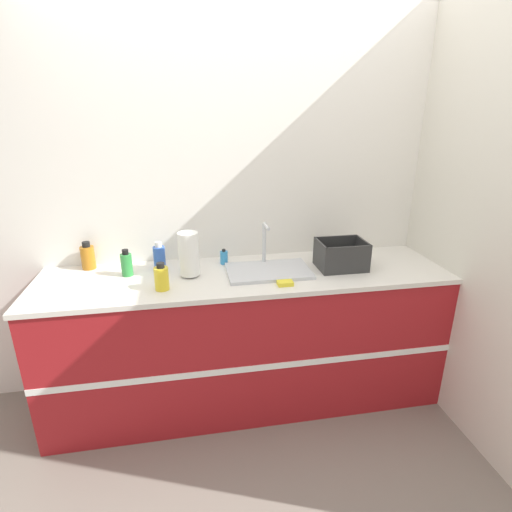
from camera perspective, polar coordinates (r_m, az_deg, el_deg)
The scene contains 13 objects.
ground_plane at distance 2.72m, azimuth -0.08°, elevation -23.37°, with size 12.00×12.00×0.00m, color slate.
wall_back at distance 2.69m, azimuth -2.59°, elevation 7.82°, with size 4.91×0.06×2.60m.
wall_right at distance 2.85m, azimuth 25.24°, elevation 6.59°, with size 0.06×2.64×2.60m.
counter_cabinet at distance 2.69m, azimuth -1.29°, elevation -11.54°, with size 2.53×0.66×0.92m.
sink at distance 2.48m, azimuth 1.77°, elevation -1.87°, with size 0.51×0.33×0.29m.
paper_towel_roll at distance 2.42m, azimuth -9.57°, elevation 0.24°, with size 0.12×0.12×0.27m.
dish_rack at distance 2.59m, azimuth 12.05°, elevation -0.18°, with size 0.30×0.23×0.18m.
bottle_blue at distance 2.58m, azimuth -13.63°, elevation -0.18°, with size 0.07×0.07×0.18m.
bottle_green at distance 2.54m, azimuth -18.00°, elevation -1.10°, with size 0.07×0.07×0.17m.
bottle_amber at distance 2.73m, azimuth -22.89°, elevation -0.11°, with size 0.08×0.08×0.18m.
bottle_yellow at distance 2.29m, azimuth -13.35°, elevation -3.04°, with size 0.08×0.08×0.16m.
soap_dispenser at distance 2.62m, azimuth -4.60°, elevation -0.19°, with size 0.05×0.05×0.10m.
sponge at distance 2.31m, azimuth 4.18°, elevation -3.88°, with size 0.09×0.06×0.02m.
Camera 1 is at (-0.34, -1.94, 1.87)m, focal length 28.00 mm.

